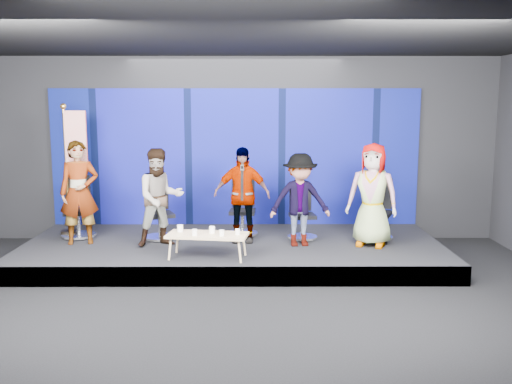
# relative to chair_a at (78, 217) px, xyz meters

# --- Properties ---
(ground) EXTENTS (10.00, 10.00, 0.00)m
(ground) POSITION_rel_chair_a_xyz_m (2.73, -2.88, -0.65)
(ground) COLOR black
(ground) RESTS_ON ground
(room_walls) EXTENTS (10.02, 8.02, 3.51)m
(room_walls) POSITION_rel_chair_a_xyz_m (2.73, -2.88, 1.78)
(room_walls) COLOR black
(room_walls) RESTS_ON ground
(riser) EXTENTS (7.00, 3.00, 0.30)m
(riser) POSITION_rel_chair_a_xyz_m (2.73, -0.38, -0.50)
(riser) COLOR black
(riser) RESTS_ON ground
(backdrop) EXTENTS (7.00, 0.08, 2.60)m
(backdrop) POSITION_rel_chair_a_xyz_m (2.73, 1.07, 0.95)
(backdrop) COLOR #061150
(backdrop) RESTS_ON riser
(chair_a) EXTENTS (0.73, 0.73, 1.07)m
(chair_a) POSITION_rel_chair_a_xyz_m (0.00, 0.00, 0.00)
(chair_a) COLOR silver
(chair_a) RESTS_ON riser
(panelist_a) EXTENTS (0.71, 0.56, 1.73)m
(panelist_a) POSITION_rel_chair_a_xyz_m (0.18, -0.47, 0.51)
(panelist_a) COLOR black
(panelist_a) RESTS_ON riser
(chair_b) EXTENTS (0.73, 0.73, 0.99)m
(chair_b) POSITION_rel_chair_a_xyz_m (1.45, -0.15, -0.02)
(chair_b) COLOR silver
(chair_b) RESTS_ON riser
(panelist_b) EXTENTS (0.95, 0.85, 1.61)m
(panelist_b) POSITION_rel_chair_a_xyz_m (1.55, -0.64, 0.45)
(panelist_b) COLOR black
(panelist_b) RESTS_ON riser
(chair_c) EXTENTS (0.59, 0.59, 0.99)m
(chair_c) POSITION_rel_chair_a_xyz_m (2.88, 0.14, -0.02)
(chair_c) COLOR silver
(chair_c) RESTS_ON riser
(panelist_c) EXTENTS (0.97, 0.45, 1.61)m
(panelist_c) POSITION_rel_chair_a_xyz_m (2.88, -0.36, 0.45)
(panelist_c) COLOR black
(panelist_c) RESTS_ON riser
(chair_d) EXTENTS (0.59, 0.59, 0.94)m
(chair_d) POSITION_rel_chair_a_xyz_m (3.92, -0.14, -0.04)
(chair_d) COLOR silver
(chair_d) RESTS_ON riser
(panelist_d) EXTENTS (1.04, 0.67, 1.53)m
(panelist_d) POSITION_rel_chair_a_xyz_m (3.84, -0.63, 0.41)
(panelist_d) COLOR black
(panelist_d) RESTS_ON riser
(chair_e) EXTENTS (0.77, 0.77, 1.05)m
(chair_e) POSITION_rel_chair_a_xyz_m (5.21, -0.17, -0.01)
(chair_e) COLOR silver
(chair_e) RESTS_ON riser
(panelist_e) EXTENTS (0.97, 0.81, 1.69)m
(panelist_e) POSITION_rel_chair_a_xyz_m (5.02, -0.64, 0.50)
(panelist_e) COLOR black
(panelist_e) RESTS_ON riser
(coffee_table) EXTENTS (1.27, 0.68, 0.37)m
(coffee_table) POSITION_rel_chair_a_xyz_m (2.38, -1.39, -0.01)
(coffee_table) COLOR tan
(coffee_table) RESTS_ON riser
(mug_a) EXTENTS (0.09, 0.09, 0.11)m
(mug_a) POSITION_rel_chair_a_xyz_m (1.95, -1.24, 0.08)
(mug_a) COLOR white
(mug_a) RESTS_ON coffee_table
(mug_b) EXTENTS (0.08, 0.08, 0.09)m
(mug_b) POSITION_rel_chair_a_xyz_m (2.20, -1.50, 0.07)
(mug_b) COLOR white
(mug_b) RESTS_ON coffee_table
(mug_c) EXTENTS (0.09, 0.09, 0.10)m
(mug_c) POSITION_rel_chair_a_xyz_m (2.44, -1.33, 0.07)
(mug_c) COLOR white
(mug_c) RESTS_ON coffee_table
(mug_d) EXTENTS (0.07, 0.07, 0.09)m
(mug_d) POSITION_rel_chair_a_xyz_m (2.60, -1.52, 0.07)
(mug_d) COLOR white
(mug_d) RESTS_ON coffee_table
(mug_e) EXTENTS (0.07, 0.07, 0.09)m
(mug_e) POSITION_rel_chair_a_xyz_m (2.84, -1.44, 0.07)
(mug_e) COLOR white
(mug_e) RESTS_ON coffee_table
(flag_stand) EXTENTS (0.53, 0.31, 2.33)m
(flag_stand) POSITION_rel_chair_a_xyz_m (-0.07, 0.07, 0.88)
(flag_stand) COLOR black
(flag_stand) RESTS_ON riser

